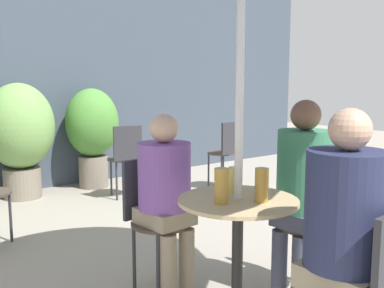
% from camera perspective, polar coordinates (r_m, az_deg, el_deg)
% --- Properties ---
extents(storefront_wall, '(10.00, 0.06, 3.00)m').
position_cam_1_polar(storefront_wall, '(5.88, -21.92, 8.74)').
color(storefront_wall, '#3D4756').
rests_on(storefront_wall, ground_plane).
extents(cafe_table_near, '(0.64, 0.64, 0.75)m').
position_cam_1_polar(cafe_table_near, '(2.47, 5.77, -11.47)').
color(cafe_table_near, black).
rests_on(cafe_table_near, ground_plane).
extents(bistro_chair_0, '(0.39, 0.40, 0.86)m').
position_cam_1_polar(bistro_chair_0, '(2.10, 21.74, -16.21)').
color(bistro_chair_0, '#42382D').
rests_on(bistro_chair_0, ground_plane).
extents(bistro_chair_1, '(0.40, 0.39, 0.86)m').
position_cam_1_polar(bistro_chair_1, '(3.05, 15.15, -8.29)').
color(bistro_chair_1, '#42382D').
rests_on(bistro_chair_1, ground_plane).
extents(bistro_chair_2, '(0.39, 0.40, 0.86)m').
position_cam_1_polar(bistro_chair_2, '(3.00, -5.03, -8.33)').
color(bistro_chair_2, '#42382D').
rests_on(bistro_chair_2, ground_plane).
extents(bistro_chair_3, '(0.40, 0.42, 0.86)m').
position_cam_1_polar(bistro_chair_3, '(5.26, -8.41, -1.26)').
color(bistro_chair_3, '#42382D').
rests_on(bistro_chair_3, ground_plane).
extents(bistro_chair_4, '(0.39, 0.39, 0.86)m').
position_cam_1_polar(bistro_chair_4, '(5.67, 4.48, -0.52)').
color(bistro_chair_4, '#42382D').
rests_on(bistro_chair_4, ground_plane).
extents(seated_person_0, '(0.35, 0.37, 1.26)m').
position_cam_1_polar(seated_person_0, '(2.08, 18.52, -9.87)').
color(seated_person_0, gray).
rests_on(seated_person_0, ground_plane).
extents(seated_person_1, '(0.35, 0.33, 1.26)m').
position_cam_1_polar(seated_person_1, '(2.88, 13.82, -4.71)').
color(seated_person_1, '#42475B').
rests_on(seated_person_1, ground_plane).
extents(seated_person_2, '(0.34, 0.35, 1.17)m').
position_cam_1_polar(seated_person_2, '(2.85, -3.31, -5.65)').
color(seated_person_2, gray).
rests_on(seated_person_2, ground_plane).
extents(beer_glass_0, '(0.07, 0.07, 0.18)m').
position_cam_1_polar(beer_glass_0, '(2.30, 3.74, -5.33)').
color(beer_glass_0, '#B28433').
rests_on(beer_glass_0, cafe_table_near).
extents(beer_glass_1, '(0.07, 0.07, 0.18)m').
position_cam_1_polar(beer_glass_1, '(2.35, 8.84, -5.18)').
color(beer_glass_1, '#B28433').
rests_on(beer_glass_1, cafe_table_near).
extents(beer_glass_2, '(0.07, 0.07, 0.15)m').
position_cam_1_polar(beer_glass_2, '(2.52, 5.38, -4.59)').
color(beer_glass_2, '#DBC65B').
rests_on(beer_glass_2, cafe_table_near).
extents(potted_plant_1, '(0.79, 0.79, 1.35)m').
position_cam_1_polar(potted_plant_1, '(5.57, -21.03, 1.50)').
color(potted_plant_1, slate).
rests_on(potted_plant_1, ground_plane).
extents(potted_plant_2, '(0.67, 0.67, 1.27)m').
position_cam_1_polar(potted_plant_2, '(5.88, -12.56, 1.90)').
color(potted_plant_2, slate).
rests_on(potted_plant_2, ground_plane).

